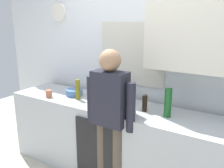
{
  "coord_description": "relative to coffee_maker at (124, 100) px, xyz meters",
  "views": [
    {
      "loc": [
        1.31,
        -2.01,
        1.9
      ],
      "look_at": [
        -0.14,
        0.25,
        1.18
      ],
      "focal_mm": 39.99,
      "sensor_mm": 36.0,
      "label": 1
    }
  ],
  "objects": [
    {
      "name": "person_at_sink",
      "position": [
        -0.09,
        -0.13,
        -0.11
      ],
      "size": [
        0.57,
        0.22,
        1.6
      ],
      "rotation": [
        0.0,
        0.0,
        -0.24
      ],
      "color": "brown",
      "rests_on": "ground_plane"
    },
    {
      "name": "coffee_maker",
      "position": [
        0.0,
        0.0,
        0.0
      ],
      "size": [
        0.2,
        0.2,
        0.33
      ],
      "color": "black",
      "rests_on": "kitchen_counter"
    },
    {
      "name": "potted_plant",
      "position": [
        -0.26,
        0.39,
        -0.01
      ],
      "size": [
        0.15,
        0.15,
        0.23
      ],
      "color": "#9E5638",
      "rests_on": "kitchen_counter"
    },
    {
      "name": "cup_terracotta_mug",
      "position": [
        -1.09,
        -0.03,
        -0.1
      ],
      "size": [
        0.08,
        0.08,
        0.09
      ],
      "primitive_type": "cylinder",
      "color": "#B26647",
      "rests_on": "kitchen_counter"
    },
    {
      "name": "bottle_dark_sauce",
      "position": [
        0.15,
        0.18,
        -0.06
      ],
      "size": [
        0.06,
        0.06,
        0.18
      ],
      "primitive_type": "cylinder",
      "color": "black",
      "rests_on": "kitchen_counter"
    },
    {
      "name": "dishwasher_panel",
      "position": [
        -0.25,
        -0.16,
        -0.65
      ],
      "size": [
        0.56,
        0.02,
        0.82
      ],
      "primitive_type": "cube",
      "color": "black",
      "rests_on": "ground_plane"
    },
    {
      "name": "mixing_bowl",
      "position": [
        -0.86,
        0.2,
        -0.11
      ],
      "size": [
        0.22,
        0.22,
        0.08
      ],
      "primitive_type": "cylinder",
      "color": "#4C72A5",
      "rests_on": "kitchen_counter"
    },
    {
      "name": "kitchen_counter",
      "position": [
        -0.09,
        0.17,
        -0.6
      ],
      "size": [
        3.09,
        0.64,
        0.91
      ],
      "primitive_type": "cube",
      "color": "#B2B7BC",
      "rests_on": "ground_plane"
    },
    {
      "name": "back_wall_assembly",
      "position": [
        -0.02,
        0.58,
        0.3
      ],
      "size": [
        4.69,
        0.42,
        2.6
      ],
      "color": "silver",
      "rests_on": "ground_plane"
    },
    {
      "name": "bottle_green_wine",
      "position": [
        0.41,
        0.17,
        0.0
      ],
      "size": [
        0.07,
        0.07,
        0.3
      ],
      "primitive_type": "cylinder",
      "color": "#195923",
      "rests_on": "kitchen_counter"
    },
    {
      "name": "bottle_olive_oil",
      "position": [
        -0.72,
        0.11,
        -0.02
      ],
      "size": [
        0.06,
        0.06,
        0.25
      ],
      "primitive_type": "cylinder",
      "color": "olive",
      "rests_on": "kitchen_counter"
    }
  ]
}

